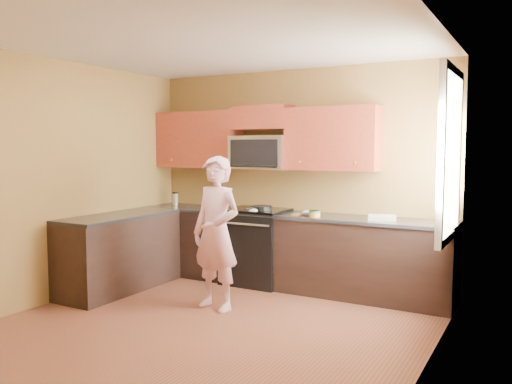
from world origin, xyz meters
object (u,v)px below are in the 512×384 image
Objects in this scene: stove at (257,246)px; butter_tub at (315,217)px; frying_pan at (262,210)px; travel_mug at (175,205)px; woman at (216,233)px; microwave at (261,169)px.

stove is 7.24× the size of butter_tub.
frying_pan reaches higher than stove.
butter_tub is 2.20m from travel_mug.
woman is 1.06m from frying_pan.
microwave is 0.47× the size of woman.
frying_pan is at bearing 174.39° from butter_tub.
butter_tub is at bearing 62.24° from woman.
microwave reaches higher than woman.
travel_mug is at bearing 149.36° from woman.
stove is 0.97m from butter_tub.
butter_tub is at bearing -5.78° from travel_mug.
butter_tub is at bearing 13.84° from frying_pan.
woman reaches higher than butter_tub.
woman is at bearing -83.35° from stove.
frying_pan is at bearing -32.14° from stove.
stove is 1.18m from woman.
frying_pan is 0.74m from butter_tub.
frying_pan is 1.46m from travel_mug.
microwave is at bearing 139.96° from frying_pan.
microwave is 1.04m from butter_tub.
stove is 1.41m from travel_mug.
travel_mug is at bearing 176.75° from stove.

